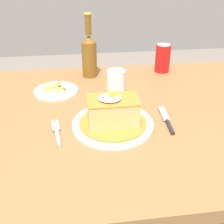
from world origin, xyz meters
TOP-DOWN VIEW (x-y plane):
  - dining_table at (0.00, 0.00)m, footprint 1.13×0.90m
  - main_plate at (-0.06, -0.09)m, footprint 0.25×0.25m
  - sandwich_meal at (-0.06, -0.09)m, footprint 0.21×0.21m
  - fork at (-0.23, -0.12)m, footprint 0.04×0.14m
  - knife at (0.11, -0.10)m, footprint 0.03×0.17m
  - soda_can at (0.23, 0.35)m, footprint 0.07×0.07m
  - beer_bottle_amber at (-0.10, 0.34)m, footprint 0.06×0.06m
  - drinking_glass at (-0.02, 0.11)m, footprint 0.07×0.07m
  - side_plate_fries at (-0.24, 0.19)m, footprint 0.17×0.17m

SIDE VIEW (x-z plane):
  - dining_table at x=0.00m, z-range 0.25..0.97m
  - side_plate_fries at x=-0.24m, z-range 0.72..0.74m
  - knife at x=0.11m, z-range 0.72..0.73m
  - fork at x=-0.23m, z-range 0.72..0.73m
  - main_plate at x=-0.06m, z-range 0.72..0.74m
  - drinking_glass at x=-0.02m, z-range 0.72..0.82m
  - sandwich_meal at x=-0.06m, z-range 0.72..0.83m
  - soda_can at x=0.23m, z-range 0.72..0.85m
  - beer_bottle_amber at x=-0.10m, z-range 0.69..0.95m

